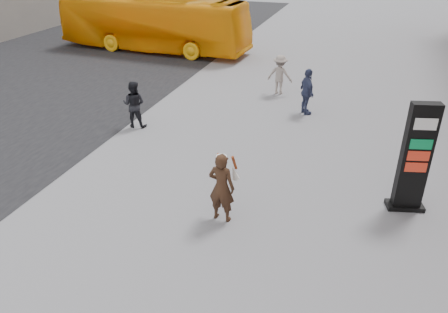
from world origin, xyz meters
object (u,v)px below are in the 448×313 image
(bus, at_px, (153,23))
(pedestrian_a, at_px, (134,104))
(pedestrian_b, at_px, (280,75))
(woman, at_px, (222,186))
(pedestrian_c, at_px, (307,92))
(info_pylon, at_px, (415,158))

(bus, xyz_separation_m, pedestrian_a, (4.32, -10.27, -0.72))
(pedestrian_a, distance_m, pedestrian_b, 6.51)
(woman, relative_size, pedestrian_b, 1.07)
(pedestrian_a, xyz_separation_m, pedestrian_c, (5.55, 3.09, 0.04))
(pedestrian_a, bearing_deg, woman, 129.00)
(info_pylon, xyz_separation_m, pedestrian_c, (-3.38, 5.57, -0.53))
(info_pylon, relative_size, pedestrian_b, 1.69)
(woman, xyz_separation_m, pedestrian_a, (-4.70, 4.37, -0.08))
(info_pylon, distance_m, bus, 18.39)
(bus, height_order, pedestrian_a, bus)
(woman, distance_m, pedestrian_c, 7.51)
(woman, distance_m, pedestrian_a, 6.42)
(info_pylon, bearing_deg, bus, 122.23)
(woman, height_order, pedestrian_a, woman)
(pedestrian_b, distance_m, pedestrian_c, 2.42)
(pedestrian_a, bearing_deg, bus, -75.30)
(pedestrian_b, relative_size, pedestrian_c, 0.95)
(info_pylon, bearing_deg, pedestrian_a, 150.62)
(bus, bearing_deg, woman, -144.66)
(pedestrian_b, bearing_deg, pedestrian_a, 55.69)
(pedestrian_c, bearing_deg, bus, 22.11)
(bus, bearing_deg, pedestrian_a, -153.49)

